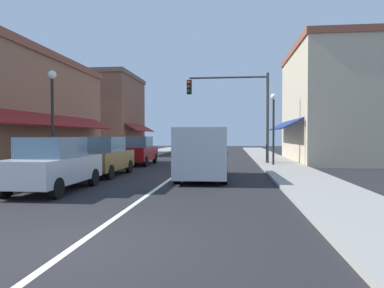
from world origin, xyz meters
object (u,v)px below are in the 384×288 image
Objects in this scene: van_in_lane at (203,152)px; traffic_signal_mast_arm at (239,102)px; street_lamp_left_near at (52,105)px; street_lamp_right_mid at (274,117)px; parked_car_third_left at (138,151)px; parked_car_nearest_left at (54,164)px; parked_car_second_left at (103,156)px.

traffic_signal_mast_arm is at bearing 76.03° from van_in_lane.
street_lamp_left_near reaches higher than street_lamp_right_mid.
street_lamp_left_near is 1.07× the size of street_lamp_right_mid.
parked_car_third_left is at bearing 122.79° from van_in_lane.
parked_car_nearest_left is 13.52m from traffic_signal_mast_arm.
traffic_signal_mast_arm is (6.25, 11.59, 3.06)m from parked_car_nearest_left.
street_lamp_right_mid reaches higher than van_in_lane.
street_lamp_right_mid is at bearing -4.69° from parked_car_third_left.
van_in_lane is at bearing -120.56° from street_lamp_right_mid.
parked_car_nearest_left is 0.71× the size of traffic_signal_mast_arm.
traffic_signal_mast_arm reaches higher than parked_car_second_left.
street_lamp_right_mid is (8.22, 5.52, 2.04)m from parked_car_second_left.
parked_car_second_left is 0.79× the size of van_in_lane.
parked_car_nearest_left is at bearing -61.76° from street_lamp_left_near.
traffic_signal_mast_arm is at bearing 48.78° from parked_car_second_left.
van_in_lane is at bearing -7.55° from parked_car_second_left.
street_lamp_left_near reaches higher than van_in_lane.
parked_car_second_left is at bearing -131.62° from traffic_signal_mast_arm.
parked_car_third_left is at bearing -171.31° from traffic_signal_mast_arm.
street_lamp_right_mid is at bearing 34.27° from parked_car_second_left.
parked_car_second_left is at bearing 34.83° from street_lamp_left_near.
van_in_lane is (4.58, -0.64, 0.27)m from parked_car_second_left.
traffic_signal_mast_arm is at bearing 61.82° from parked_car_nearest_left.
parked_car_third_left is 8.17m from van_in_lane.
van_in_lane is at bearing 40.62° from parked_car_nearest_left.
van_in_lane reaches higher than parked_car_second_left.
traffic_signal_mast_arm is 11.56m from street_lamp_left_near.
parked_car_second_left is at bearing -146.12° from street_lamp_right_mid.
parked_car_nearest_left is 10.63m from parked_car_third_left.
parked_car_nearest_left is 4.53m from parked_car_second_left.
parked_car_nearest_left is at bearing -90.41° from parked_car_third_left.
parked_car_second_left is at bearing -90.42° from parked_car_third_left.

